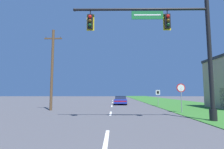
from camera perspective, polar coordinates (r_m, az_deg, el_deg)
The scene contains 7 objects.
grass_verge_right at distance 32.61m, azimuth 19.15°, elevation -8.62°, with size 10.00×110.00×0.04m.
road_center_line at distance 22.99m, azimuth -0.05°, elevation -10.26°, with size 0.16×34.80×0.01m.
signal_mast at distance 12.11m, azimuth 20.14°, elevation 9.46°, with size 9.03×0.47×8.05m.
car_ahead at distance 26.26m, azimuth 2.85°, elevation -8.40°, with size 2.06×4.40×1.19m.
stop_sign at distance 16.53m, azimuth 21.61°, elevation -5.12°, with size 0.76×0.07×2.50m.
route_sign_post at distance 23.64m, azimuth 14.76°, elevation -6.26°, with size 0.55×0.06×2.03m.
utility_pole_near at distance 18.67m, azimuth -18.96°, elevation 2.09°, with size 1.80×0.26×8.19m.
Camera 1 is at (0.30, -0.92, 1.77)m, focal length 28.00 mm.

